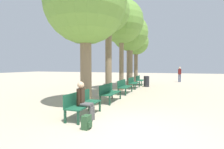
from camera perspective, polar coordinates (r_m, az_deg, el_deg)
ground_plane at (r=5.03m, az=6.19°, el=-17.48°), size 80.00×80.00×0.00m
bench_row_0 at (r=6.16m, az=-9.83°, el=-8.93°), size 0.55×1.69×0.85m
bench_row_1 at (r=8.58m, az=-0.95°, el=-5.58°), size 0.55×1.69×0.85m
bench_row_2 at (r=11.12m, az=3.91°, el=-3.66°), size 0.55×1.69×0.85m
bench_row_3 at (r=13.72m, az=6.94°, el=-2.45°), size 0.55×1.69×0.85m
bench_row_4 at (r=16.35m, az=8.99°, el=-1.63°), size 0.55×1.69×0.85m
tree_row_0 at (r=7.95m, az=-8.66°, el=21.91°), size 3.47×3.47×6.13m
tree_row_1 at (r=10.44m, az=-1.16°, el=19.42°), size 2.39×2.39×6.03m
tree_row_2 at (r=12.87m, az=3.14°, el=16.79°), size 3.10×3.10×6.45m
tree_row_3 at (r=15.10m, az=5.82°, el=13.10°), size 3.06×3.06×6.06m
tree_row_4 at (r=17.54m, az=7.85°, el=10.19°), size 2.44×2.44×5.30m
person_seated at (r=5.77m, az=-9.17°, el=-8.02°), size 0.57×0.32×1.24m
backpack at (r=5.05m, az=-8.30°, el=-15.17°), size 0.22×0.28×0.38m
pedestrian_near at (r=20.29m, az=21.22°, el=0.33°), size 0.33×0.25×1.64m
trash_bin at (r=14.98m, az=11.20°, el=-2.22°), size 0.46×0.46×0.90m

